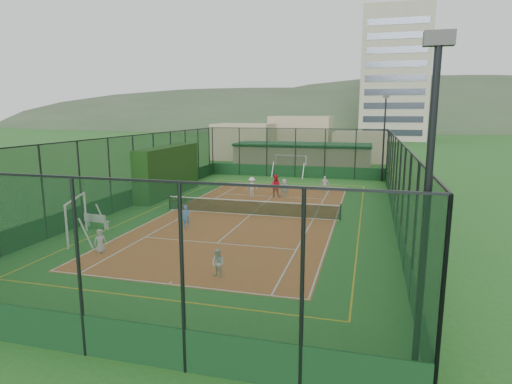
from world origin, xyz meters
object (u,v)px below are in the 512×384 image
futsal_goal_near (77,219)px  child_far_right (325,184)px  floodlight_se (425,229)px  white_bench (97,220)px  coach (275,186)px  child_far_left (252,187)px  child_far_back (284,188)px  child_near_mid (186,216)px  futsal_goal_far (291,166)px  apartment_tower (394,76)px  floodlight_ne (384,139)px  child_near_left (100,241)px  child_near_right (218,263)px  clubhouse (303,157)px

futsal_goal_near → child_far_right: futsal_goal_near is taller
floodlight_se → white_bench: size_ratio=5.32×
coach → child_far_left: bearing=18.1°
coach → white_bench: bearing=56.6°
child_far_left → child_far_back: 2.56m
white_bench → child_near_mid: size_ratio=1.19×
child_near_mid → coach: 10.73m
futsal_goal_far → child_far_back: size_ratio=2.35×
apartment_tower → child_far_left: (-13.51, -76.21, -14.20)m
apartment_tower → futsal_goal_far: bearing=-101.0°
floodlight_ne → child_near_left: (-13.47, -25.83, -3.54)m
child_far_right → child_far_back: 3.84m
apartment_tower → child_near_right: 94.39m
floodlight_ne → futsal_goal_near: bearing=-123.4°
child_near_left → child_far_left: child_far_left is taller
apartment_tower → child_near_right: apartment_tower is taller
futsal_goal_near → coach: size_ratio=1.93×
clubhouse → coach: 15.69m
child_near_left → white_bench: bearing=82.1°
futsal_goal_near → child_near_mid: futsal_goal_near is taller
child_near_mid → apartment_tower: bearing=57.9°
child_far_right → child_far_back: bearing=45.7°
child_far_right → coach: size_ratio=0.81×
child_near_left → coach: bearing=26.7°
apartment_tower → white_bench: 90.75m
child_far_back → clubhouse: bearing=-108.6°
floodlight_se → futsal_goal_near: bearing=150.6°
floodlight_se → white_bench: bearing=145.6°
child_near_right → child_far_left: bearing=119.9°
child_far_left → child_far_back: bearing=-176.4°
futsal_goal_far → clubhouse: bearing=92.2°
floodlight_ne → apartment_tower: 66.39m
floodlight_ne → futsal_goal_far: size_ratio=2.42×
floodlight_se → child_near_left: bearing=151.3°
child_far_back → child_near_mid: bearing=48.2°
floodlight_se → child_near_mid: (-11.39, 12.64, -3.46)m
child_near_right → child_far_left: child_far_left is taller
white_bench → child_far_left: child_far_left is taller
child_near_right → child_far_back: size_ratio=0.81×
child_far_back → coach: 0.72m
child_near_mid → child_far_right: (6.67, 12.94, 0.06)m
clubhouse → child_far_left: bearing=-95.3°
child_near_right → coach: (-1.36, 17.03, 0.29)m
child_near_left → child_near_mid: bearing=23.5°
floodlight_se → apartment_tower: bearing=88.0°
floodlight_ne → clubhouse: floodlight_ne is taller
clubhouse → child_far_right: size_ratio=10.65×
child_far_back → child_far_right: bearing=-162.0°
floodlight_ne → futsal_goal_far: (-9.13, 0.70, -3.02)m
floodlight_se → apartment_tower: (3.40, 98.60, 10.88)m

